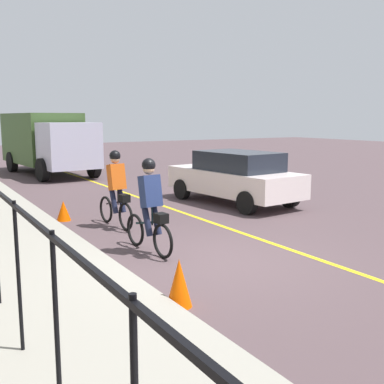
{
  "coord_description": "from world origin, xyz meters",
  "views": [
    {
      "loc": [
        -6.76,
        4.64,
        2.57
      ],
      "look_at": [
        1.64,
        -0.44,
        1.0
      ],
      "focal_mm": 43.47,
      "sensor_mm": 36.0,
      "label": 1
    }
  ],
  "objects_px": {
    "traffic_cone_far": "(179,283)",
    "cyclist_lead": "(116,189)",
    "traffic_cone_near": "(63,211)",
    "cyclist_follow": "(150,206)",
    "patrol_sedan": "(235,176)",
    "box_truck_background": "(47,140)"
  },
  "relations": [
    {
      "from": "cyclist_follow",
      "to": "traffic_cone_near",
      "type": "xyz_separation_m",
      "value": [
        3.69,
        0.63,
        -0.66
      ]
    },
    {
      "from": "cyclist_lead",
      "to": "traffic_cone_far",
      "type": "distance_m",
      "value": 5.0
    },
    {
      "from": "box_truck_background",
      "to": "traffic_cone_near",
      "type": "relative_size",
      "value": 13.65
    },
    {
      "from": "cyclist_lead",
      "to": "traffic_cone_far",
      "type": "height_order",
      "value": "cyclist_lead"
    },
    {
      "from": "cyclist_lead",
      "to": "cyclist_follow",
      "type": "bearing_deg",
      "value": 169.34
    },
    {
      "from": "traffic_cone_far",
      "to": "cyclist_lead",
      "type": "bearing_deg",
      "value": -12.33
    },
    {
      "from": "box_truck_background",
      "to": "patrol_sedan",
      "type": "bearing_deg",
      "value": 10.22
    },
    {
      "from": "cyclist_lead",
      "to": "box_truck_background",
      "type": "height_order",
      "value": "box_truck_background"
    },
    {
      "from": "cyclist_lead",
      "to": "patrol_sedan",
      "type": "bearing_deg",
      "value": -80.01
    },
    {
      "from": "traffic_cone_near",
      "to": "traffic_cone_far",
      "type": "height_order",
      "value": "traffic_cone_far"
    },
    {
      "from": "box_truck_background",
      "to": "traffic_cone_far",
      "type": "distance_m",
      "value": 16.69
    },
    {
      "from": "cyclist_follow",
      "to": "box_truck_background",
      "type": "relative_size",
      "value": 0.26
    },
    {
      "from": "cyclist_follow",
      "to": "patrol_sedan",
      "type": "bearing_deg",
      "value": -57.17
    },
    {
      "from": "traffic_cone_near",
      "to": "traffic_cone_far",
      "type": "bearing_deg",
      "value": 178.42
    },
    {
      "from": "cyclist_lead",
      "to": "traffic_cone_far",
      "type": "relative_size",
      "value": 2.7
    },
    {
      "from": "patrol_sedan",
      "to": "traffic_cone_near",
      "type": "distance_m",
      "value": 5.17
    },
    {
      "from": "cyclist_lead",
      "to": "traffic_cone_far",
      "type": "bearing_deg",
      "value": 163.35
    },
    {
      "from": "box_truck_background",
      "to": "cyclist_lead",
      "type": "bearing_deg",
      "value": -11.76
    },
    {
      "from": "cyclist_follow",
      "to": "traffic_cone_far",
      "type": "xyz_separation_m",
      "value": [
        -2.53,
        0.8,
        -0.57
      ]
    },
    {
      "from": "patrol_sedan",
      "to": "traffic_cone_near",
      "type": "bearing_deg",
      "value": 81.1
    },
    {
      "from": "cyclist_lead",
      "to": "traffic_cone_near",
      "type": "bearing_deg",
      "value": 28.81
    },
    {
      "from": "cyclist_lead",
      "to": "traffic_cone_near",
      "type": "relative_size",
      "value": 3.61
    }
  ]
}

